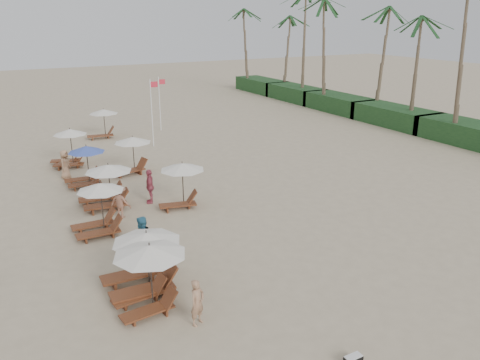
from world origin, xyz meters
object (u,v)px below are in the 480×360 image
lounger_station_5 (68,148)px  inland_station_2 (102,121)px  lounger_station_4 (84,166)px  beachgoer_near (197,302)px  beachgoer_far_a (150,186)px  beachgoer_far_b (65,164)px  lounger_station_0 (146,274)px  beachgoer_mid_a (142,240)px  duffel_bag (353,360)px  inland_station_0 (180,180)px  lounger_station_2 (97,210)px  beachgoer_mid_b (120,202)px  flag_pole_near (152,110)px  lounger_station_3 (104,187)px  inland_station_1 (130,152)px  lounger_station_1 (140,263)px

lounger_station_5 → inland_station_2: 7.51m
lounger_station_4 → beachgoer_near: lounger_station_4 is taller
beachgoer_far_a → lounger_station_5: bearing=-145.0°
inland_station_2 → beachgoer_far_b: 10.07m
lounger_station_0 → beachgoer_mid_a: size_ratio=1.34×
beachgoer_far_b → duffel_bag: (3.93, -20.67, -0.72)m
inland_station_0 → beachgoer_mid_a: 5.85m
lounger_station_2 → beachgoer_mid_b: 1.89m
beachgoer_mid_b → flag_pole_near: size_ratio=0.33×
lounger_station_3 → inland_station_1: bearing=59.4°
lounger_station_2 → lounger_station_3: lounger_station_2 is taller
lounger_station_5 → inland_station_0: size_ratio=0.94×
inland_station_0 → beachgoer_far_b: 8.62m
lounger_station_0 → inland_station_1: (3.80, 14.34, 0.05)m
lounger_station_1 → beachgoer_mid_a: lounger_station_1 is taller
flag_pole_near → beachgoer_near: bearing=-105.8°
duffel_bag → lounger_station_4: bearing=99.6°
lounger_station_3 → beachgoer_far_a: bearing=-15.6°
inland_station_0 → flag_pole_near: flag_pole_near is taller
lounger_station_2 → lounger_station_0: bearing=-89.9°
inland_station_0 → beachgoer_mid_b: size_ratio=1.63×
lounger_station_4 → duffel_bag: bearing=-80.4°
beachgoer_near → beachgoer_mid_a: bearing=64.6°
lounger_station_2 → flag_pole_near: 15.25m
lounger_station_2 → lounger_station_4: bearing=82.6°
lounger_station_0 → lounger_station_3: 9.79m
beachgoer_far_b → flag_pole_near: (7.06, 4.69, 1.83)m
duffel_bag → beachgoer_far_b: bearing=100.8°
lounger_station_4 → lounger_station_5: bearing=91.1°
inland_station_2 → beachgoer_mid_a: inland_station_2 is taller
beachgoer_near → beachgoer_far_a: 10.91m
beachgoer_mid_a → beachgoer_far_a: size_ratio=1.05×
beachgoer_near → beachgoer_far_a: (2.12, 10.70, 0.13)m
lounger_station_1 → inland_station_2: bearing=79.3°
lounger_station_2 → inland_station_0: 4.56m
lounger_station_3 → inland_station_2: inland_station_2 is taller
beachgoer_mid_b → beachgoer_far_b: beachgoer_far_b is taller
lounger_station_1 → lounger_station_4: lounger_station_4 is taller
lounger_station_5 → inland_station_0: lounger_station_5 is taller
beachgoer_mid_a → beachgoer_far_b: size_ratio=1.08×
lounger_station_0 → flag_pole_near: bearing=70.2°
inland_station_1 → beachgoer_mid_a: 11.53m
lounger_station_1 → inland_station_1: inland_station_1 is taller
lounger_station_1 → beachgoer_far_a: size_ratio=1.59×
lounger_station_3 → flag_pole_near: flag_pole_near is taller
lounger_station_5 → beachgoer_mid_b: bearing=-86.8°
inland_station_2 → beachgoer_mid_a: (-3.67, -21.16, -0.42)m
lounger_station_1 → lounger_station_5: (0.59, 16.55, 0.15)m
lounger_station_4 → inland_station_0: (3.51, -5.66, 0.32)m
beachgoer_far_b → beachgoer_near: bearing=-144.9°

